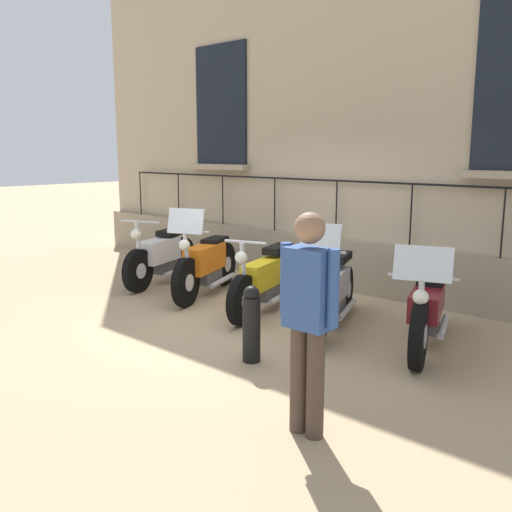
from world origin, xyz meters
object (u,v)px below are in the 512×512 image
Objects in this scene: pedestrian_standing at (308,311)px; motorcycle_maroon at (427,310)px; motorcycle_orange at (206,265)px; motorcycle_white at (161,257)px; motorcycle_yellow at (267,280)px; motorcycle_silver at (333,293)px; bollard at (251,324)px.

motorcycle_maroon is at bearing -175.44° from pedestrian_standing.
pedestrian_standing reaches higher than motorcycle_orange.
pedestrian_standing is at bearing 63.35° from motorcycle_white.
pedestrian_standing reaches higher than motorcycle_maroon.
motorcycle_yellow is 1.10m from motorcycle_silver.
motorcycle_maroon is 2.59m from pedestrian_standing.
motorcycle_silver is (0.02, 2.36, -0.04)m from motorcycle_orange.
motorcycle_yellow is at bearing 89.40° from motorcycle_orange.
motorcycle_yellow is 1.01× the size of motorcycle_maroon.
motorcycle_silver is (0.00, 1.10, 0.00)m from motorcycle_yellow.
motorcycle_yellow is at bearing 88.98° from motorcycle_white.
bollard is 1.73m from pedestrian_standing.
pedestrian_standing is at bearing 4.56° from motorcycle_maroon.
motorcycle_maroon is 2.03m from bollard.
pedestrian_standing is at bearing 58.09° from bollard.
motorcycle_yellow is at bearing -87.78° from motorcycle_maroon.
motorcycle_silver is at bearing 89.56° from motorcycle_orange.
motorcycle_orange is at bearing -90.44° from motorcycle_silver.
motorcycle_orange reaches higher than bollard.
bollard is at bearing 56.63° from motorcycle_orange.
bollard is at bearing -121.91° from pedestrian_standing.
motorcycle_maroon is (-0.09, 1.22, -0.00)m from motorcycle_silver.
pedestrian_standing is at bearing 46.12° from motorcycle_yellow.
motorcycle_orange is 2.36m from motorcycle_silver.
motorcycle_silver reaches higher than motorcycle_white.
motorcycle_silver is at bearing 89.75° from motorcycle_yellow.
motorcycle_orange is 2.42× the size of bollard.
motorcycle_white is 2.36× the size of bollard.
motorcycle_silver is 2.87m from pedestrian_standing.
motorcycle_silver is 1.12× the size of pedestrian_standing.
motorcycle_yellow is 1.20× the size of pedestrian_standing.
motorcycle_maroon reaches higher than motorcycle_yellow.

